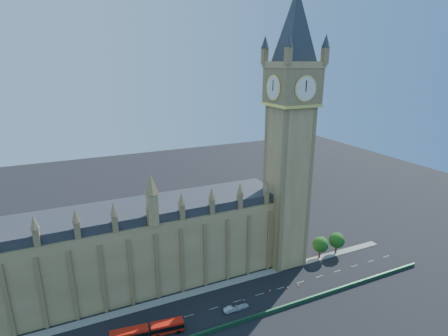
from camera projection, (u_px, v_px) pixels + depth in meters
name	position (u px, v px, depth m)	size (l,w,h in m)	color
ground	(202.00, 312.00, 104.71)	(400.00, 400.00, 0.00)	black
palace_westminster	(102.00, 254.00, 110.03)	(120.00, 20.00, 28.00)	olive
elizabeth_tower	(291.00, 116.00, 115.94)	(20.59, 20.59, 105.00)	olive
bridge_parapet	(213.00, 330.00, 96.68)	(160.00, 0.60, 1.20)	#1E4C2D
kerb_north	(191.00, 293.00, 112.97)	(160.00, 3.00, 0.16)	gray
tree_east_near	(321.00, 244.00, 132.38)	(6.00, 6.00, 8.50)	#382619
tree_east_far	(337.00, 240.00, 135.52)	(6.00, 6.00, 8.50)	#382619
red_bus	(147.00, 331.00, 94.79)	(19.86, 5.25, 3.34)	red
car_grey	(232.00, 307.00, 105.57)	(1.87, 4.65, 1.59)	#393A40
car_silver	(232.00, 309.00, 104.72)	(1.69, 4.85, 1.60)	#A9ADB1
car_white	(242.00, 307.00, 106.04)	(1.78, 4.37, 1.27)	silver
cone_a	(244.00, 300.00, 109.49)	(0.44, 0.44, 0.62)	black
cone_b	(288.00, 287.00, 115.49)	(0.41, 0.41, 0.64)	black
cone_c	(270.00, 290.00, 113.87)	(0.65, 0.65, 0.78)	black
cone_d	(299.00, 286.00, 116.42)	(0.51, 0.51, 0.67)	black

